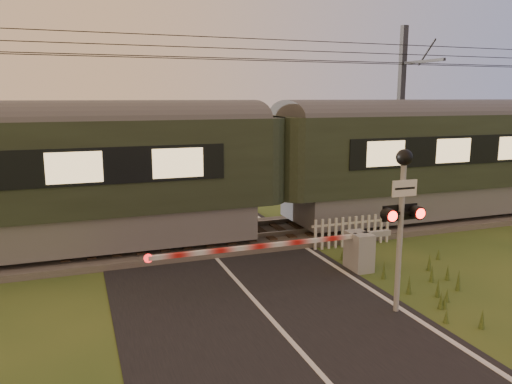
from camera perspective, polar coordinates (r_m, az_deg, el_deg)
name	(u,v)px	position (r m, az deg, el deg)	size (l,w,h in m)	color
ground	(286,336)	(9.72, 3.41, -16.13)	(160.00, 160.00, 0.00)	#2D4A1C
road	(292,341)	(9.53, 4.09, -16.65)	(6.00, 140.00, 0.03)	black
track_bed	(202,241)	(15.47, -6.24, -5.54)	(140.00, 3.40, 0.39)	#47423D
overhead_wires	(198,50)	(14.91, -6.70, 15.83)	(120.00, 0.62, 0.62)	black
train	(271,166)	(15.68, 1.68, 3.01)	(42.79, 2.95, 3.99)	slate
boom_gate	(348,250)	(13.03, 10.52, -6.55)	(6.35, 0.76, 1.01)	gray
crossing_signal	(402,202)	(10.38, 16.35, -1.10)	(0.87, 0.35, 3.40)	gray
picket_fence	(352,231)	(15.20, 10.95, -4.42)	(2.68, 0.08, 0.91)	silver
catenary_mast	(401,115)	(20.64, 16.25, 8.40)	(0.22, 2.46, 7.10)	#2D2D30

